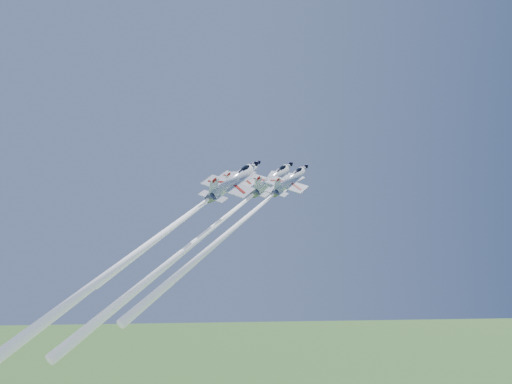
{
  "coord_description": "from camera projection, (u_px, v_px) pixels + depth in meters",
  "views": [
    {
      "loc": [
        -8.72,
        -125.84,
        86.68
      ],
      "look_at": [
        0.0,
        0.0,
        89.72
      ],
      "focal_mm": 40.0,
      "sensor_mm": 36.0,
      "label": 1
    }
  ],
  "objects": [
    {
      "name": "jet_lead",
      "position": [
        205.0,
        234.0,
        113.0
      ],
      "size": [
        30.27,
        46.14,
        48.3
      ],
      "rotation": [
        0.51,
        0.29,
        -0.59
      ],
      "color": "white"
    },
    {
      "name": "jet_right",
      "position": [
        237.0,
        225.0,
        108.59
      ],
      "size": [
        24.74,
        37.36,
        38.36
      ],
      "rotation": [
        0.51,
        0.29,
        -0.59
      ],
      "color": "white"
    },
    {
      "name": "jet_left",
      "position": [
        195.0,
        210.0,
        117.36
      ],
      "size": [
        22.59,
        33.55,
        33.39
      ],
      "rotation": [
        0.51,
        0.29,
        -0.59
      ],
      "color": "white"
    },
    {
      "name": "jet_slot",
      "position": [
        158.0,
        237.0,
        103.92
      ],
      "size": [
        29.9,
        44.86,
        45.4
      ],
      "rotation": [
        0.51,
        0.29,
        -0.59
      ],
      "color": "white"
    }
  ]
}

